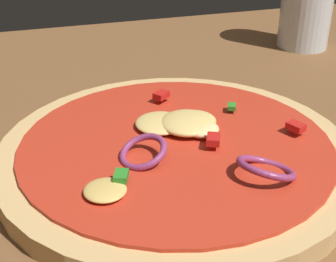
{
  "coord_description": "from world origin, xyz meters",
  "views": [
    {
      "loc": [
        -0.12,
        -0.33,
        0.25
      ],
      "look_at": [
        -0.01,
        0.02,
        0.05
      ],
      "focal_mm": 51.4,
      "sensor_mm": 36.0,
      "label": 1
    }
  ],
  "objects": [
    {
      "name": "beer_glass",
      "position": [
        0.26,
        0.24,
        0.1
      ],
      "size": [
        0.07,
        0.07,
        0.14
      ],
      "color": "silver",
      "rests_on": "dining_table"
    },
    {
      "name": "pizza",
      "position": [
        -0.01,
        0.0,
        0.04
      ],
      "size": [
        0.3,
        0.3,
        0.04
      ],
      "color": "tan",
      "rests_on": "dining_table"
    },
    {
      "name": "dining_table",
      "position": [
        0.0,
        0.0,
        0.02
      ],
      "size": [
        1.3,
        0.89,
        0.03
      ],
      "color": "brown",
      "rests_on": "ground"
    }
  ]
}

